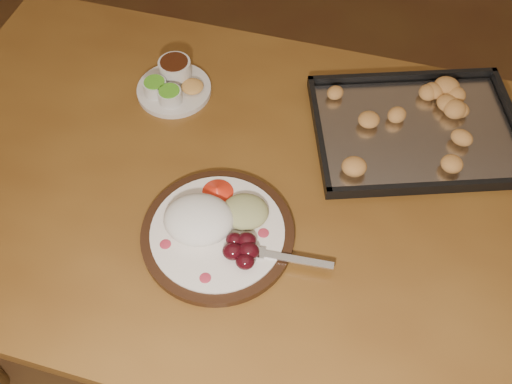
# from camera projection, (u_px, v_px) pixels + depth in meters

# --- Properties ---
(dining_table) EXTENTS (1.63, 1.13, 0.75)m
(dining_table) POSITION_uv_depth(u_px,v_px,m) (256.00, 211.00, 1.24)
(dining_table) COLOR brown
(dining_table) RESTS_ON ground
(dinner_plate) EXTENTS (0.37, 0.29, 0.07)m
(dinner_plate) POSITION_uv_depth(u_px,v_px,m) (216.00, 228.00, 1.08)
(dinner_plate) COLOR black
(dinner_plate) RESTS_ON dining_table
(condiment_saucer) EXTENTS (0.17, 0.17, 0.06)m
(condiment_saucer) POSITION_uv_depth(u_px,v_px,m) (173.00, 84.00, 1.29)
(condiment_saucer) COLOR beige
(condiment_saucer) RESTS_ON dining_table
(baking_tray) EXTENTS (0.49, 0.39, 0.05)m
(baking_tray) POSITION_uv_depth(u_px,v_px,m) (417.00, 129.00, 1.22)
(baking_tray) COLOR black
(baking_tray) RESTS_ON dining_table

